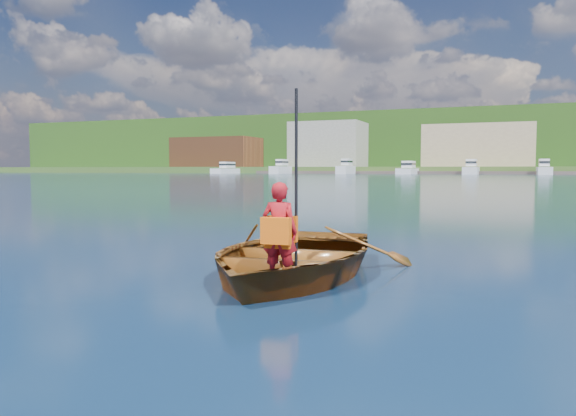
{
  "coord_description": "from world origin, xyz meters",
  "views": [
    {
      "loc": [
        3.14,
        -6.01,
        1.39
      ],
      "look_at": [
        0.5,
        0.76,
        0.88
      ],
      "focal_mm": 35.0,
      "sensor_mm": 36.0,
      "label": 1
    }
  ],
  "objects_px": {
    "rowboat": "(292,256)",
    "dock": "(478,173)",
    "marina_yachts": "(478,169)",
    "child_paddler": "(280,231)"
  },
  "relations": [
    {
      "from": "rowboat",
      "to": "dock",
      "type": "bearing_deg",
      "value": 91.79
    },
    {
      "from": "rowboat",
      "to": "marina_yachts",
      "type": "bearing_deg",
      "value": 91.77
    },
    {
      "from": "child_paddler",
      "to": "marina_yachts",
      "type": "xyz_separation_m",
      "value": [
        -4.6,
        143.46,
        0.69
      ]
    },
    {
      "from": "dock",
      "to": "child_paddler",
      "type": "bearing_deg",
      "value": -88.15
    },
    {
      "from": "rowboat",
      "to": "child_paddler",
      "type": "bearing_deg",
      "value": -78.02
    },
    {
      "from": "rowboat",
      "to": "marina_yachts",
      "type": "distance_m",
      "value": 142.64
    },
    {
      "from": "rowboat",
      "to": "marina_yachts",
      "type": "xyz_separation_m",
      "value": [
        -4.41,
        142.56,
        1.11
      ]
    },
    {
      "from": "marina_yachts",
      "to": "child_paddler",
      "type": "bearing_deg",
      "value": -88.16
    },
    {
      "from": "rowboat",
      "to": "dock",
      "type": "relative_size",
      "value": 0.03
    },
    {
      "from": "child_paddler",
      "to": "marina_yachts",
      "type": "relative_size",
      "value": 0.02
    }
  ]
}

